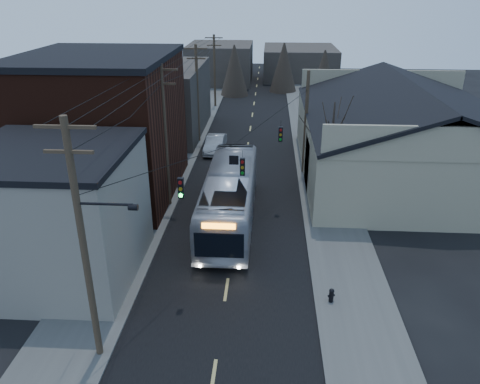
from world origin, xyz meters
name	(u,v)px	position (x,y,z in m)	size (l,w,h in m)	color
road_surface	(247,152)	(0.00, 30.00, 0.01)	(9.00, 110.00, 0.02)	black
sidewalk_left	(179,150)	(-6.50, 30.00, 0.06)	(4.00, 110.00, 0.12)	#474744
sidewalk_right	(316,153)	(6.50, 30.00, 0.06)	(4.00, 110.00, 0.12)	#474744
building_clapboard	(56,216)	(-9.00, 9.00, 3.50)	(8.00, 8.00, 7.00)	gray
building_brick	(103,129)	(-10.00, 20.00, 5.00)	(10.00, 12.00, 10.00)	black
building_left_far	(160,100)	(-9.50, 36.00, 3.50)	(9.00, 14.00, 7.00)	#35302B
warehouse	(403,144)	(13.00, 25.00, 2.70)	(16.16, 20.60, 7.73)	gray
building_far_left	(220,63)	(-6.00, 65.00, 3.00)	(10.00, 12.00, 6.00)	#35302B
building_far_right	(299,62)	(7.00, 70.00, 2.50)	(12.00, 14.00, 5.00)	#35302B
bare_tree	(331,152)	(6.50, 20.00, 3.60)	(0.40, 0.40, 7.20)	black
utility_lines	(205,116)	(-3.11, 24.14, 4.95)	(11.24, 45.28, 10.50)	#382B1E
bus	(230,196)	(-0.46, 15.77, 1.83)	(3.08, 13.16, 3.66)	#ACAFB9
parked_car	(215,144)	(-3.00, 29.92, 0.77)	(1.64, 4.70, 1.55)	#96999D
fire_hydrant	(331,295)	(5.30, 7.18, 0.52)	(0.36, 0.26, 0.75)	black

